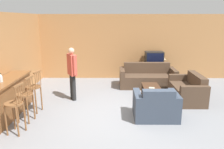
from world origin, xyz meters
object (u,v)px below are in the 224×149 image
(loveseat_right, at_px, (188,91))
(tv_unit, at_px, (153,73))
(couch_far, at_px, (147,78))
(tv, at_px, (154,59))
(book_on_table, at_px, (152,88))
(table_lamp, at_px, (163,58))
(armchair_near, at_px, (156,106))
(person_by_window, at_px, (72,71))
(bar_chair_far, at_px, (34,90))
(coffee_table, at_px, (152,89))
(bottle, at_px, (1,78))
(bar_chair_mid, at_px, (25,98))
(bar_chair_near, at_px, (15,108))

(loveseat_right, xyz_separation_m, tv_unit, (-0.65, 2.23, 0.00))
(couch_far, xyz_separation_m, tv_unit, (0.37, 0.84, -0.00))
(loveseat_right, relative_size, tv, 2.04)
(book_on_table, bearing_deg, table_lamp, 71.21)
(armchair_near, relative_size, tv, 1.53)
(loveseat_right, xyz_separation_m, table_lamp, (-0.31, 2.23, 0.62))
(table_lamp, distance_m, person_by_window, 3.88)
(bar_chair_far, height_order, armchair_near, bar_chair_far)
(couch_far, distance_m, coffee_table, 1.39)
(tv, xyz_separation_m, table_lamp, (0.34, 0.00, 0.03))
(bar_chair_far, relative_size, person_by_window, 0.70)
(table_lamp, bearing_deg, book_on_table, -108.79)
(book_on_table, distance_m, person_by_window, 2.42)
(couch_far, bearing_deg, bottle, -145.09)
(tv_unit, xyz_separation_m, person_by_window, (-2.85, -2.20, 0.60))
(couch_far, height_order, tv, tv)
(tv, bearing_deg, couch_far, -113.97)
(coffee_table, height_order, table_lamp, table_lamp)
(couch_far, height_order, table_lamp, table_lamp)
(tv, xyz_separation_m, book_on_table, (-0.48, -2.40, -0.45))
(bar_chair_far, height_order, person_by_window, person_by_window)
(tv, relative_size, book_on_table, 3.80)
(person_by_window, bearing_deg, bar_chair_mid, -120.24)
(bar_chair_far, relative_size, couch_far, 0.56)
(loveseat_right, height_order, book_on_table, loveseat_right)
(loveseat_right, xyz_separation_m, book_on_table, (-1.13, -0.17, 0.13))
(loveseat_right, height_order, table_lamp, table_lamp)
(loveseat_right, bearing_deg, person_by_window, 179.56)
(bar_chair_far, bearing_deg, tv, 39.89)
(bar_chair_near, relative_size, tv_unit, 1.16)
(bar_chair_near, bearing_deg, tv_unit, 48.90)
(bar_chair_mid, height_order, tv, tv)
(bar_chair_mid, distance_m, armchair_near, 3.17)
(bar_chair_near, xyz_separation_m, table_lamp, (4.05, 4.25, 0.32))
(bar_chair_mid, bearing_deg, bar_chair_far, 90.01)
(bar_chair_near, height_order, book_on_table, bar_chair_near)
(person_by_window, bearing_deg, armchair_near, -29.23)
(couch_far, xyz_separation_m, coffee_table, (-0.08, -1.39, 0.05))
(couch_far, relative_size, book_on_table, 10.86)
(bar_chair_near, relative_size, table_lamp, 2.65)
(tv, relative_size, bottle, 3.20)
(armchair_near, xyz_separation_m, coffee_table, (0.11, 1.26, 0.05))
(book_on_table, bearing_deg, couch_far, 85.98)
(tv_unit, height_order, person_by_window, person_by_window)
(bottle, bearing_deg, loveseat_right, 15.20)
(bar_chair_mid, xyz_separation_m, bar_chair_far, (-0.00, 0.57, 0.00))
(bar_chair_mid, height_order, bar_chair_far, same)
(bar_chair_far, bearing_deg, couch_far, 34.15)
(loveseat_right, relative_size, coffee_table, 1.43)
(bar_chair_mid, height_order, bottle, bottle)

